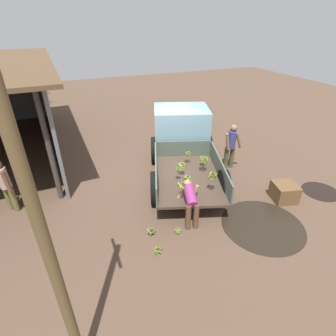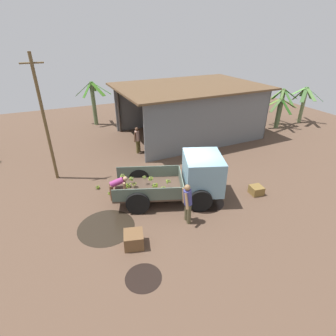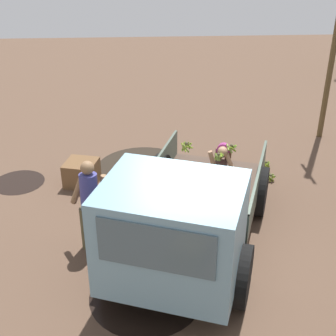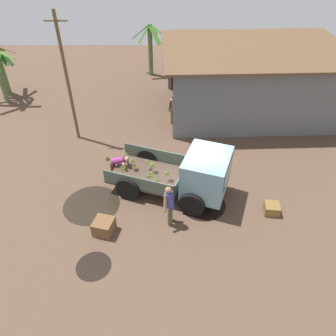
% 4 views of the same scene
% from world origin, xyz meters
% --- Properties ---
extents(ground, '(36.00, 36.00, 0.00)m').
position_xyz_m(ground, '(0.00, 0.00, 0.00)').
color(ground, brown).
extents(mud_patch_0, '(1.78, 1.78, 0.01)m').
position_xyz_m(mud_patch_0, '(0.39, -1.13, 0.00)').
color(mud_patch_0, black).
rests_on(mud_patch_0, ground).
extents(mud_patch_1, '(1.14, 1.14, 0.01)m').
position_xyz_m(mud_patch_1, '(-3.35, -3.93, 0.00)').
color(mud_patch_1, black).
rests_on(mud_patch_1, ground).
extents(mud_patch_2, '(2.19, 2.19, 0.01)m').
position_xyz_m(mud_patch_2, '(-3.93, -1.15, 0.00)').
color(mud_patch_2, black).
rests_on(mud_patch_2, ground).
extents(cargo_truck, '(5.02, 3.40, 2.03)m').
position_xyz_m(cargo_truck, '(0.05, -0.58, 1.09)').
color(cargo_truck, '#47362A').
rests_on(cargo_truck, ground).
extents(warehouse_shed, '(9.91, 7.10, 3.49)m').
position_xyz_m(warehouse_shed, '(4.08, 6.69, 2.54)').
color(warehouse_shed, slate).
rests_on(warehouse_shed, ground).
extents(utility_pole, '(0.95, 0.14, 5.97)m').
position_xyz_m(utility_pole, '(-5.46, 3.69, 3.08)').
color(utility_pole, brown).
rests_on(utility_pole, ground).
extents(banana_palm_2, '(2.34, 2.56, 2.99)m').
position_xyz_m(banana_palm_2, '(-10.82, 8.56, 1.61)').
color(banana_palm_2, '#567939').
rests_on(banana_palm_2, ground).
extents(banana_palm_3, '(2.65, 2.44, 3.33)m').
position_xyz_m(banana_palm_3, '(-2.12, 11.67, 1.78)').
color(banana_palm_3, '#596B44').
rests_on(banana_palm_3, ground).
extents(person_foreground_visitor, '(0.40, 0.68, 1.70)m').
position_xyz_m(person_foreground_visitor, '(-0.92, -2.05, 0.94)').
color(person_foreground_visitor, '#4D482F').
rests_on(person_foreground_visitor, ground).
extents(person_worker_loading, '(0.85, 0.65, 1.09)m').
position_xyz_m(person_worker_loading, '(-3.04, 0.61, 0.68)').
color(person_worker_loading, brown).
rests_on(person_worker_loading, ground).
extents(person_bystander_near_shed, '(0.50, 0.49, 1.62)m').
position_xyz_m(person_bystander_near_shed, '(-0.68, 5.09, 0.90)').
color(person_bystander_near_shed, brown).
rests_on(person_bystander_near_shed, ground).
extents(banana_bunch_on_ground_0, '(0.21, 0.21, 0.17)m').
position_xyz_m(banana_bunch_on_ground_0, '(-3.74, 1.79, 0.09)').
color(banana_bunch_on_ground_0, brown).
rests_on(banana_bunch_on_ground_0, ground).
extents(banana_bunch_on_ground_1, '(0.18, 0.18, 0.15)m').
position_xyz_m(banana_bunch_on_ground_1, '(-3.32, 1.08, 0.08)').
color(banana_bunch_on_ground_1, brown).
rests_on(banana_bunch_on_ground_1, ground).
extents(banana_bunch_on_ground_2, '(0.24, 0.24, 0.18)m').
position_xyz_m(banana_bunch_on_ground_2, '(-3.10, 1.72, 0.10)').
color(banana_bunch_on_ground_2, brown).
rests_on(banana_bunch_on_ground_2, ground).
extents(wooden_crate_0, '(0.81, 0.81, 0.54)m').
position_xyz_m(wooden_crate_0, '(-3.22, -2.49, 0.27)').
color(wooden_crate_0, brown).
rests_on(wooden_crate_0, ground).
extents(wooden_crate_1, '(0.60, 0.60, 0.39)m').
position_xyz_m(wooden_crate_1, '(2.94, -1.54, 0.19)').
color(wooden_crate_1, brown).
rests_on(wooden_crate_1, ground).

